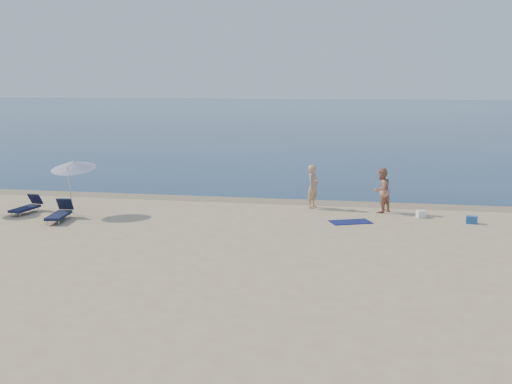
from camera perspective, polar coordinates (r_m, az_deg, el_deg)
sea at (r=109.98m, az=8.35°, el=6.93°), size 240.00×160.00×0.01m
wet_sand_strip at (r=30.03m, az=1.60°, el=-0.79°), size 240.00×1.60×0.00m
person_left at (r=28.30m, az=5.09°, el=0.48°), size 0.65×0.81×1.92m
person_right at (r=27.77m, az=11.08°, el=0.15°), size 1.13×1.18×1.91m
beach_towel at (r=25.81m, az=8.39°, el=-2.65°), size 1.82×1.45×0.03m
white_bag at (r=27.27m, az=14.45°, el=-1.90°), size 0.41×0.38×0.29m
blue_cooler at (r=26.69m, az=18.64°, el=-2.36°), size 0.47×0.38×0.30m
umbrella_near at (r=27.83m, az=-15.94°, el=2.33°), size 1.89×1.91×2.46m
lounger_left at (r=28.90m, az=-19.72°, el=-1.25°), size 0.73×1.75×0.75m
lounger_right at (r=26.97m, az=-17.06°, el=-1.83°), size 0.87×1.91×0.81m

